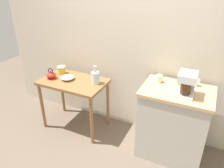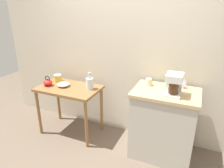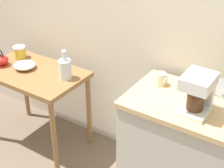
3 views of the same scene
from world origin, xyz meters
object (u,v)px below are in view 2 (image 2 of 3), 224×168
Objects in this scene: bowl_stoneware at (63,84)px; mug_small_cream at (149,82)px; glass_carafe_vase at (90,83)px; coffee_maker at (174,83)px; canister_enamel at (58,78)px; mug_tall_green at (170,84)px; table_clock at (182,84)px; teakettle at (48,83)px.

bowl_stoneware is 1.26m from mug_small_cream.
coffee_maker reaches higher than glass_carafe_vase.
bowl_stoneware is 0.72× the size of coffee_maker.
canister_enamel is 1.34× the size of mug_tall_green.
canister_enamel is (-0.62, 0.07, -0.03)m from glass_carafe_vase.
coffee_maker is 2.81× the size of mug_small_cream.
coffee_maker is at bearing -27.15° from mug_small_cream.
coffee_maker is 2.14× the size of table_clock.
glass_carafe_vase is at bearing 175.57° from coffee_maker.
table_clock is (1.84, 0.09, 0.16)m from canister_enamel.
mug_tall_green is at bearing 6.52° from glass_carafe_vase.
teakettle is at bearing -95.89° from canister_enamel.
teakettle is (-0.23, -0.07, 0.02)m from bowl_stoneware.
bowl_stoneware is 2.20× the size of mug_tall_green.
mug_tall_green is (-0.07, 0.21, -0.10)m from coffee_maker.
coffee_maker reaches higher than bowl_stoneware.
teakettle is 1.75m from mug_tall_green.
teakettle is 1.82m from coffee_maker.
mug_tall_green is (1.50, 0.19, 0.17)m from bowl_stoneware.
bowl_stoneware is at bearing 16.82° from teakettle.
bowl_stoneware is 1.55× the size of table_clock.
glass_carafe_vase reaches higher than bowl_stoneware.
mug_small_cream is at bearing 0.25° from canister_enamel.
coffee_maker is (1.80, 0.04, 0.25)m from teakettle.
teakettle reaches higher than bowl_stoneware.
mug_small_cream is 0.76× the size of table_clock.
mug_small_cream is (-0.33, 0.17, -0.10)m from coffee_maker.
coffee_maker is 0.28m from table_clock.
coffee_maker is (1.57, -0.03, 0.27)m from bowl_stoneware.
teakettle is 1.49m from mug_small_cream.
mug_small_cream is 1.08× the size of mug_tall_green.
table_clock is at bearing 75.43° from coffee_maker.
mug_tall_green is 0.71× the size of table_clock.
mug_small_cream is at bearing 5.47° from glass_carafe_vase.
canister_enamel is at bearing 174.75° from coffee_maker.
mug_tall_green is at bearing 1.71° from canister_enamel.
mug_small_cream reaches higher than mug_tall_green.
canister_enamel is at bearing -179.75° from mug_small_cream.
mug_small_cream is at bearing 8.23° from teakettle.
table_clock reaches higher than canister_enamel.
glass_carafe_vase is 1.18m from coffee_maker.
glass_carafe_vase reaches higher than teakettle.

